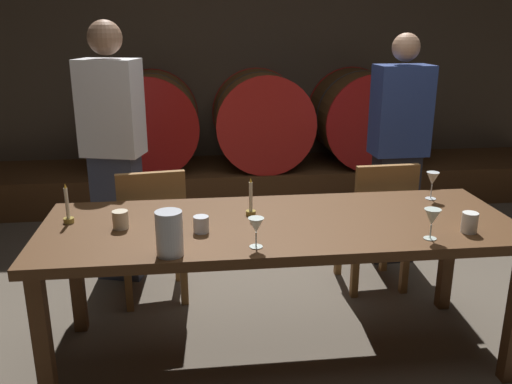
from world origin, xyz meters
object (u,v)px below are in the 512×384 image
at_px(guest_left, 114,152).
at_px(candle_right, 251,205).
at_px(wine_barrel_right, 361,117).
at_px(chair_right, 378,220).
at_px(cup_center, 201,224).
at_px(pitcher, 169,233).
at_px(wine_glass_center, 432,218).
at_px(candle_left, 68,212).
at_px(chair_left, 153,229).
at_px(cup_right, 470,223).
at_px(wine_barrel_center, 261,119).
at_px(cup_left, 120,220).
at_px(wine_glass_left, 256,226).
at_px(guest_right, 398,150).
at_px(wine_glass_right, 432,179).
at_px(dining_table, 279,235).
at_px(wine_barrel_left, 150,121).

xyz_separation_m(guest_left, candle_right, (0.81, -0.95, -0.08)).
xyz_separation_m(wine_barrel_right, chair_right, (-0.50, -2.02, -0.32)).
bearing_deg(guest_left, cup_center, 130.93).
relative_size(wine_barrel_right, pitcher, 4.65).
bearing_deg(wine_glass_center, candle_left, 166.38).
height_order(chair_left, pitcher, pitcher).
bearing_deg(pitcher, wine_barrel_right, 59.46).
xyz_separation_m(candle_right, cup_right, (1.01, -0.36, -0.01)).
height_order(wine_barrel_center, cup_right, wine_barrel_center).
distance_m(wine_barrel_right, cup_left, 3.36).
distance_m(wine_glass_left, cup_right, 1.03).
distance_m(guest_right, cup_right, 1.37).
bearing_deg(wine_glass_right, pitcher, -157.24).
relative_size(candle_left, cup_center, 2.59).
xyz_separation_m(dining_table, wine_glass_left, (-0.16, -0.30, 0.17)).
relative_size(wine_glass_left, cup_right, 1.41).
bearing_deg(candle_left, guest_left, 83.56).
height_order(dining_table, chair_left, chair_left).
xyz_separation_m(wine_glass_left, wine_glass_center, (0.81, 0.00, 0.00)).
bearing_deg(wine_barrel_right, wine_barrel_left, 180.00).
bearing_deg(chair_left, wine_glass_center, 136.80).
bearing_deg(wine_glass_center, wine_barrel_right, 78.68).
bearing_deg(wine_barrel_center, dining_table, -95.31).
relative_size(wine_barrel_left, wine_barrel_right, 1.00).
distance_m(chair_right, wine_glass_center, 1.04).
bearing_deg(cup_center, candle_right, 38.25).
bearing_deg(chair_left, chair_right, 172.56).
height_order(wine_glass_center, cup_left, wine_glass_center).
bearing_deg(wine_barrel_right, cup_center, -120.67).
bearing_deg(guest_right, wine_barrel_right, -99.46).
relative_size(wine_barrel_right, guest_left, 0.53).
bearing_deg(candle_right, cup_right, -19.47).
bearing_deg(wine_glass_right, chair_left, 165.72).
bearing_deg(cup_right, pitcher, -176.02).
bearing_deg(wine_glass_left, chair_left, 118.68).
xyz_separation_m(candle_left, cup_center, (0.65, -0.20, -0.02)).
xyz_separation_m(dining_table, guest_left, (-0.94, 1.06, 0.21)).
bearing_deg(cup_right, wine_glass_left, -176.72).
relative_size(dining_table, wine_glass_left, 17.10).
bearing_deg(guest_left, wine_glass_left, 135.52).
distance_m(dining_table, cup_left, 0.79).
relative_size(candle_left, wine_glass_right, 1.31).
bearing_deg(chair_left, wine_barrel_left, -93.69).
relative_size(wine_barrel_right, wine_glass_center, 6.33).
distance_m(wine_barrel_left, wine_glass_right, 2.97).
relative_size(guest_left, wine_glass_center, 11.90).
bearing_deg(cup_center, wine_glass_center, -11.24).
height_order(dining_table, cup_right, cup_right).
relative_size(wine_barrel_center, wine_glass_right, 5.86).
distance_m(guest_right, cup_left, 2.12).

